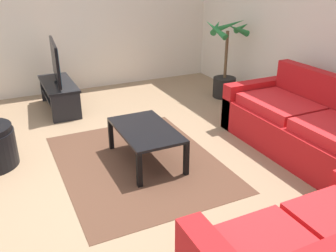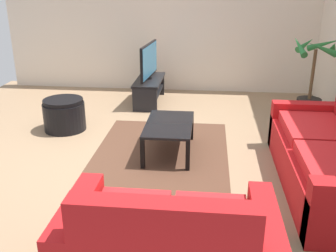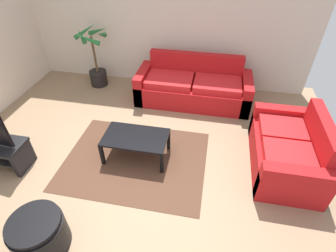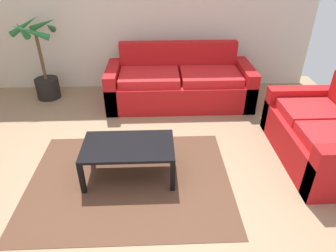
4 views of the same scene
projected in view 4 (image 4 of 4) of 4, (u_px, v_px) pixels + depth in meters
name	position (u px, v px, depth m)	size (l,w,h in m)	color
ground_plane	(126.00, 207.00, 2.99)	(6.60, 6.60, 0.00)	#937556
wall_back	(135.00, 8.00, 4.85)	(6.00, 0.06, 2.70)	beige
couch_main	(179.00, 85.00, 4.81)	(2.26, 0.90, 0.90)	red
couch_loveseat	(324.00, 137.00, 3.53)	(0.90, 1.53, 0.90)	red
coffee_table	(128.00, 149.00, 3.23)	(0.98, 0.58, 0.41)	black
area_rug	(130.00, 180.00, 3.33)	(2.20, 1.70, 0.01)	#513323
potted_palm	(44.00, 69.00, 4.86)	(0.71, 0.73, 1.30)	black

